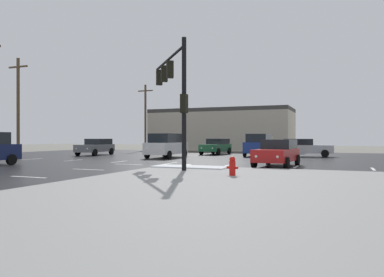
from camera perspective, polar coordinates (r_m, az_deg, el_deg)
ground_plane at (r=25.24m, az=-7.40°, el=-3.75°), size 120.00×120.00×0.00m
road_asphalt at (r=25.23m, az=-7.40°, el=-3.73°), size 44.00×44.00×0.02m
sidewalk_corner at (r=10.06m, az=19.84°, el=-9.27°), size 18.00×18.00×0.14m
snow_strip_curbside at (r=19.44m, az=-0.33°, el=-4.41°), size 4.00×1.60×0.06m
lane_markings at (r=23.45m, az=-6.49°, el=-3.99°), size 36.15×36.15×0.01m
traffic_signal_mast at (r=19.78m, az=-2.90°, el=8.41°), size 4.22×5.18×6.37m
fire_hydrant at (r=15.34m, az=6.29°, el=-4.26°), size 0.48×0.26×0.79m
strip_building_background at (r=50.61m, az=4.62°, el=1.36°), size 18.83×8.00×5.58m
sedan_green at (r=37.42m, az=3.80°, el=-1.17°), size 2.25×4.62×1.58m
sedan_grey at (r=36.88m, az=-14.67°, el=-1.20°), size 2.36×4.66×1.58m
suv_white at (r=31.01m, az=-3.96°, el=-1.01°), size 2.22×4.86×2.03m
suv_blue at (r=34.32m, az=10.40°, el=-0.90°), size 2.19×4.85×2.03m
sedan_red at (r=22.20m, az=13.12°, el=-2.08°), size 2.30×4.64×1.58m
sedan_silver at (r=34.27m, az=17.06°, el=-1.30°), size 4.61×2.20×1.58m
utility_pole_far at (r=37.33m, az=-25.37°, el=4.74°), size 2.20×0.28×9.00m
utility_pole_distant at (r=49.48m, az=-7.24°, el=3.48°), size 2.20×0.28×8.76m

